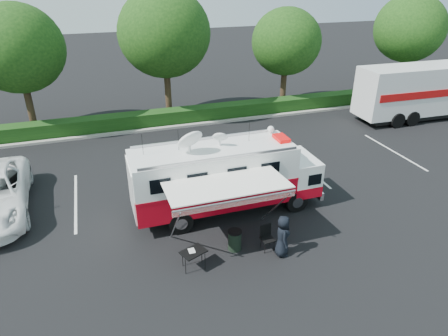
# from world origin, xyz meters

# --- Properties ---
(ground_plane) EXTENTS (120.00, 120.00, 0.00)m
(ground_plane) POSITION_xyz_m (0.00, 0.00, 0.00)
(ground_plane) COLOR black
(ground_plane) RESTS_ON ground
(back_border) EXTENTS (60.00, 6.14, 8.87)m
(back_border) POSITION_xyz_m (1.14, 12.90, 5.00)
(back_border) COLOR #9E998E
(back_border) RESTS_ON ground_plane
(stall_lines) EXTENTS (24.12, 5.50, 0.01)m
(stall_lines) POSITION_xyz_m (-0.50, 3.00, 0.00)
(stall_lines) COLOR silver
(stall_lines) RESTS_ON ground_plane
(command_truck) EXTENTS (8.30, 2.28, 3.99)m
(command_truck) POSITION_xyz_m (-0.07, -0.00, 1.71)
(command_truck) COLOR black
(command_truck) RESTS_ON ground_plane
(awning) EXTENTS (4.53, 2.36, 2.74)m
(awning) POSITION_xyz_m (-0.82, -2.37, 2.56)
(awning) COLOR white
(awning) RESTS_ON ground_plane
(person) EXTENTS (0.73, 0.93, 1.68)m
(person) POSITION_xyz_m (0.95, -3.56, 0.00)
(person) COLOR black
(person) RESTS_ON ground_plane
(folding_table) EXTENTS (1.04, 0.90, 0.75)m
(folding_table) POSITION_xyz_m (-2.40, -3.25, 0.69)
(folding_table) COLOR black
(folding_table) RESTS_ON ground_plane
(folding_chair) EXTENTS (0.53, 0.55, 1.01)m
(folding_chair) POSITION_xyz_m (0.56, -3.01, 0.60)
(folding_chair) COLOR black
(folding_chair) RESTS_ON ground_plane
(trash_bin) EXTENTS (0.55, 0.55, 0.83)m
(trash_bin) POSITION_xyz_m (-0.63, -2.70, 0.42)
(trash_bin) COLOR black
(trash_bin) RESTS_ON ground_plane
(semi_trailer) EXTENTS (12.42, 3.00, 3.81)m
(semi_trailer) POSITION_xyz_m (18.47, 7.38, 2.01)
(semi_trailer) COLOR silver
(semi_trailer) RESTS_ON ground_plane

